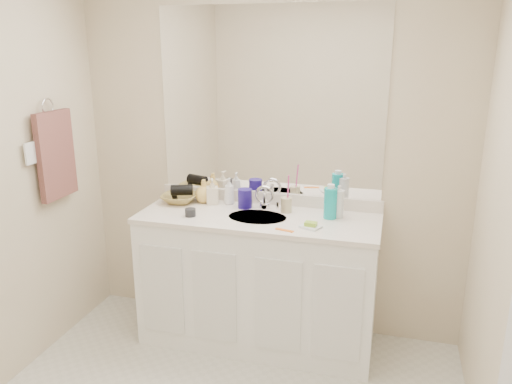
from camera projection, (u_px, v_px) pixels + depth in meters
name	position (u px, v px, depth m)	size (l,w,h in m)	color
wall_back	(269.00, 157.00, 3.31)	(2.60, 0.02, 2.40)	beige
vanity_cabinet	(258.00, 281.00, 3.27)	(1.50, 0.55, 0.85)	white
countertop	(258.00, 218.00, 3.15)	(1.52, 0.57, 0.03)	white
backsplash	(268.00, 198.00, 3.37)	(1.52, 0.03, 0.08)	silver
sink_basin	(257.00, 219.00, 3.13)	(0.37, 0.37, 0.02)	beige
faucet	(265.00, 200.00, 3.27)	(0.02, 0.02, 0.11)	silver
mirror	(269.00, 102.00, 3.20)	(1.48, 0.01, 1.20)	white
blue_mug	(245.00, 198.00, 3.28)	(0.09, 0.09, 0.13)	navy
tan_cup	(286.00, 205.00, 3.20)	(0.07, 0.07, 0.10)	#C5B68B
toothbrush	(288.00, 190.00, 3.17)	(0.01, 0.01, 0.20)	#E23B94
mouthwash_bottle	(330.00, 203.00, 3.07)	(0.08, 0.08, 0.19)	#0EA5AA
clear_pump_bottle	(339.00, 204.00, 3.09)	(0.07, 0.07, 0.17)	silver
soap_dish	(311.00, 227.00, 2.93)	(0.11, 0.09, 0.01)	white
green_soap	(311.00, 224.00, 2.92)	(0.07, 0.05, 0.02)	#92C22F
orange_comb	(284.00, 230.00, 2.89)	(0.11, 0.02, 0.00)	orange
dark_jar	(190.00, 212.00, 3.13)	(0.07, 0.07, 0.05)	black
soap_bottle_white	(229.00, 191.00, 3.35)	(0.07, 0.07, 0.18)	white
soap_bottle_cream	(212.00, 191.00, 3.36)	(0.08, 0.08, 0.17)	beige
soap_bottle_yellow	(204.00, 191.00, 3.39)	(0.12, 0.12, 0.16)	#EEC25C
wicker_basket	(180.00, 198.00, 3.40)	(0.24, 0.24, 0.06)	olive
hair_dryer	(182.00, 190.00, 3.38)	(0.07, 0.07, 0.15)	black
towel_ring	(48.00, 107.00, 3.05)	(0.11, 0.11, 0.01)	silver
hand_towel	(56.00, 155.00, 3.13)	(0.04, 0.32, 0.55)	#512E2B
switch_plate	(30.00, 153.00, 2.94)	(0.01, 0.09, 0.13)	white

